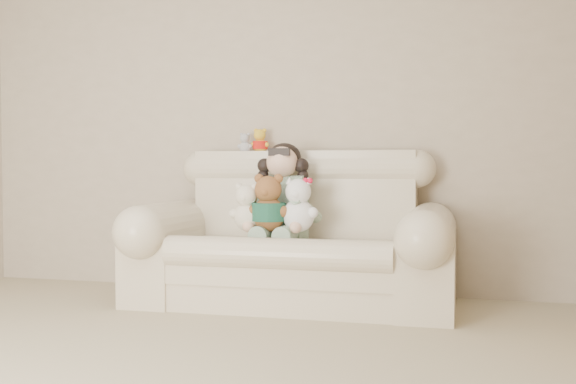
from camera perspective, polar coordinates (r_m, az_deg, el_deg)
The scene contains 8 objects.
wall_back at distance 5.05m, azimuth -2.09°, elevation 6.51°, with size 4.50×4.50×0.00m, color #BBAB95.
sofa at distance 4.47m, azimuth 0.32°, elevation -2.97°, with size 2.10×0.95×1.03m, color beige, non-canonical shape.
seated_child at distance 4.56m, azimuth -0.47°, elevation 0.14°, with size 0.40×0.49×0.67m, color #2E6841, non-canonical shape.
brown_teddy at distance 4.35m, azimuth -1.64°, elevation -0.45°, with size 0.28×0.21×0.43m, color brown, non-canonical shape.
white_cat at distance 4.33m, azimuth 0.90°, elevation -0.61°, with size 0.26×0.20×0.41m, color white, non-canonical shape.
cream_teddy at distance 4.40m, azimuth -3.47°, elevation -0.88°, with size 0.23×0.18×0.36m, color silver, non-canonical shape.
yellow_mini_bear at distance 4.93m, azimuth -2.36°, elevation 4.50°, with size 0.14×0.11×0.21m, color gold, non-canonical shape.
grey_mini_plush at distance 4.93m, azimuth -3.62°, elevation 4.28°, with size 0.11×0.09×0.18m, color #A9A9AF, non-canonical shape.
Camera 1 is at (1.44, -2.33, 0.90)m, focal length 42.31 mm.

